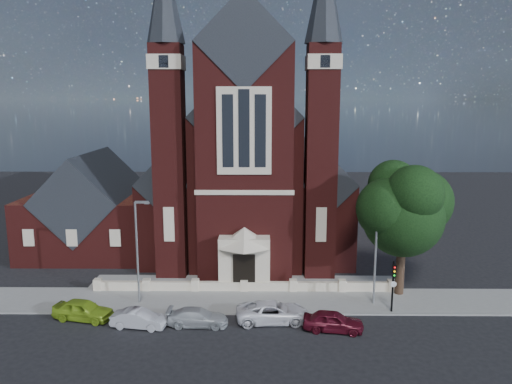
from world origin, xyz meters
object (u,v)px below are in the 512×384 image
parish_hall (93,212)px  car_silver_a (139,319)px  street_tree (406,211)px  traffic_signal (393,280)px  street_lamp_left (138,246)px  car_dark_red (333,321)px  car_silver_b (198,317)px  car_white_suv (273,312)px  street_lamp_right (377,247)px  car_lime_van (83,310)px  church (249,166)px

parish_hall → car_silver_a: (8.96, -18.05, -3.38)m
street_tree → traffic_signal: size_ratio=2.67×
street_lamp_left → car_silver_a: 5.74m
parish_hall → traffic_signal: size_ratio=3.05×
car_dark_red → car_silver_b: bearing=94.6°
car_silver_b → street_lamp_left: bearing=54.9°
car_dark_red → car_silver_a: bearing=97.3°
car_silver_a → traffic_signal: bearing=-73.8°
traffic_signal → car_white_suv: (-8.78, -1.48, -1.86)m
traffic_signal → car_white_suv: bearing=-170.4°
parish_hall → traffic_signal: (27.00, -15.57, -1.43)m
street_lamp_right → car_dark_red: bearing=-130.7°
car_white_suv → street_lamp_right: bearing=-72.1°
street_lamp_right → car_silver_b: street_lamp_right is taller
car_lime_van → car_white_suv: size_ratio=0.83×
street_tree → car_silver_b: bearing=-160.8°
traffic_signal → car_silver_b: bearing=-171.3°
street_lamp_left → car_white_suv: 11.27m
street_lamp_right → car_lime_van: bearing=-172.5°
car_lime_van → car_silver_a: car_lime_van is taller
car_silver_b → car_white_suv: bearing=-80.5°
car_white_suv → car_lime_van: bearing=85.7°
car_lime_van → street_lamp_left: bearing=-38.0°
parish_hall → car_dark_red: bearing=-39.6°
parish_hall → street_lamp_left: parish_hall is taller
car_silver_a → car_lime_van: bearing=82.6°
parish_hall → street_tree: bearing=-23.3°
parish_hall → street_lamp_right: bearing=-28.2°
parish_hall → car_silver_a: size_ratio=3.19×
street_lamp_right → traffic_signal: 2.71m
church → car_lime_van: 25.66m
car_lime_van → car_silver_a: (4.29, -1.21, -0.10)m
car_white_suv → street_lamp_left: bearing=69.8°
parish_hall → car_dark_red: 29.10m
parish_hall → car_silver_b: bearing=-53.8°
car_white_suv → car_silver_a: bearing=92.7°
car_silver_a → car_silver_b: bearing=-77.0°
street_tree → car_dark_red: bearing=-135.8°
church → car_dark_red: bearing=-75.0°
street_lamp_right → car_silver_a: 18.04m
street_tree → street_lamp_right: size_ratio=1.32×
parish_hall → car_white_suv: bearing=-43.1°
car_white_suv → car_dark_red: size_ratio=1.27×
street_tree → car_silver_b: 17.71m
church → street_lamp_right: church is taller
street_tree → street_lamp_right: bearing=-145.7°
car_silver_b → car_white_suv: (5.24, 0.67, 0.11)m
street_tree → traffic_signal: 5.70m
street_lamp_left → car_silver_a: size_ratio=2.12×
street_lamp_left → church: bearing=67.3°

